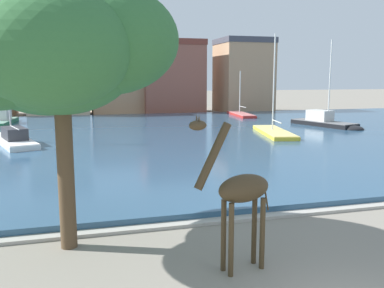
{
  "coord_description": "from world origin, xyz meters",
  "views": [
    {
      "loc": [
        -5.73,
        -6.34,
        5.17
      ],
      "look_at": [
        -0.78,
        11.54,
        2.2
      ],
      "focal_mm": 39.11,
      "sensor_mm": 36.0,
      "label": 1
    }
  ],
  "objects": [
    {
      "name": "harbor_water",
      "position": [
        0.0,
        28.42,
        0.17
      ],
      "size": [
        90.22,
        41.76,
        0.33
      ],
      "primitive_type": "cube",
      "color": "#2D5170",
      "rests_on": "ground"
    },
    {
      "name": "townhouse_corner_house",
      "position": [
        18.53,
        52.5,
        5.42
      ],
      "size": [
        7.45,
        7.46,
        10.8
      ],
      "color": "tan",
      "rests_on": "ground"
    },
    {
      "name": "townhouse_tall_gabled",
      "position": [
        0.14,
        55.05,
        3.99
      ],
      "size": [
        7.48,
        7.33,
        7.94
      ],
      "color": "tan",
      "rests_on": "ground"
    },
    {
      "name": "sailboat_red",
      "position": [
        14.51,
        43.9,
        0.35
      ],
      "size": [
        2.57,
        9.12,
        5.96
      ],
      "color": "red",
      "rests_on": "ground"
    },
    {
      "name": "giraffe_statue",
      "position": [
        -1.68,
        3.58,
        2.19
      ],
      "size": [
        2.44,
        0.89,
        4.29
      ],
      "color": "#42331E",
      "rests_on": "ground"
    },
    {
      "name": "shade_tree",
      "position": [
        -6.44,
        6.74,
        5.94
      ],
      "size": [
        7.62,
        7.37,
        7.83
      ],
      "color": "brown",
      "rests_on": "ground"
    },
    {
      "name": "sailboat_white",
      "position": [
        -10.51,
        27.19,
        0.53
      ],
      "size": [
        4.71,
        9.65,
        8.22
      ],
      "color": "white",
      "rests_on": "ground"
    },
    {
      "name": "sailboat_yellow",
      "position": [
        10.76,
        26.87,
        0.37
      ],
      "size": [
        3.9,
        9.59,
        8.83
      ],
      "color": "gold",
      "rests_on": "ground"
    },
    {
      "name": "sailboat_black",
      "position": [
        18.36,
        30.01,
        0.61
      ],
      "size": [
        4.22,
        8.25,
        8.77
      ],
      "color": "black",
      "rests_on": "ground"
    },
    {
      "name": "quay_edge_coping",
      "position": [
        0.0,
        7.29,
        0.06
      ],
      "size": [
        90.22,
        0.5,
        0.12
      ],
      "primitive_type": "cube",
      "color": "#ADA89E",
      "rests_on": "ground"
    },
    {
      "name": "townhouse_wide_warehouse",
      "position": [
        -7.93,
        53.98,
        5.35
      ],
      "size": [
        8.03,
        7.63,
        10.68
      ],
      "color": "#C6B293",
      "rests_on": "ground"
    },
    {
      "name": "sailboat_green",
      "position": [
        -13.42,
        40.44,
        0.58
      ],
      "size": [
        2.63,
        8.46,
        8.06
      ],
      "color": "#236B42",
      "rests_on": "ground"
    },
    {
      "name": "townhouse_narrow_midrow",
      "position": [
        7.78,
        53.95,
        5.23
      ],
      "size": [
        8.79,
        7.77,
        10.43
      ],
      "color": "#8E5142",
      "rests_on": "ground"
    }
  ]
}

